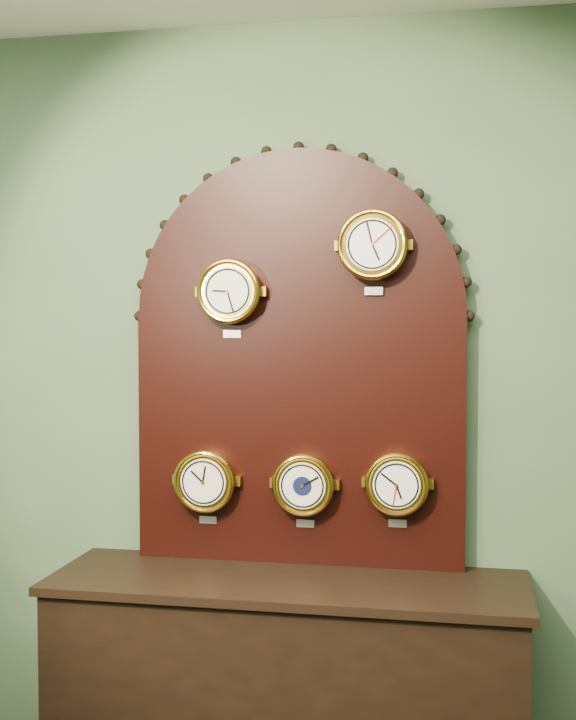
% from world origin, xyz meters
% --- Properties ---
extents(wall_back, '(4.00, 0.00, 4.00)m').
position_xyz_m(wall_back, '(0.00, 2.50, 1.40)').
color(wall_back, '#4A6645').
rests_on(wall_back, ground).
extents(shop_counter, '(1.60, 0.50, 0.80)m').
position_xyz_m(shop_counter, '(0.00, 2.23, 0.40)').
color(shop_counter, black).
rests_on(shop_counter, ground_plane).
extents(display_board, '(1.26, 0.06, 1.53)m').
position_xyz_m(display_board, '(0.00, 2.45, 1.63)').
color(display_board, black).
rests_on(display_board, shop_counter).
extents(roman_clock, '(0.23, 0.08, 0.28)m').
position_xyz_m(roman_clock, '(-0.24, 2.38, 1.82)').
color(roman_clock, gold).
rests_on(roman_clock, display_board).
extents(arabic_clock, '(0.25, 0.08, 0.30)m').
position_xyz_m(arabic_clock, '(0.28, 2.38, 1.98)').
color(arabic_clock, gold).
rests_on(arabic_clock, display_board).
extents(hygrometer, '(0.23, 0.08, 0.28)m').
position_xyz_m(hygrometer, '(-0.33, 2.38, 1.13)').
color(hygrometer, gold).
rests_on(hygrometer, display_board).
extents(barometer, '(0.22, 0.08, 0.27)m').
position_xyz_m(barometer, '(0.03, 2.38, 1.13)').
color(barometer, gold).
rests_on(barometer, display_board).
extents(tide_clock, '(0.22, 0.08, 0.27)m').
position_xyz_m(tide_clock, '(0.36, 2.38, 1.14)').
color(tide_clock, gold).
rests_on(tide_clock, display_board).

